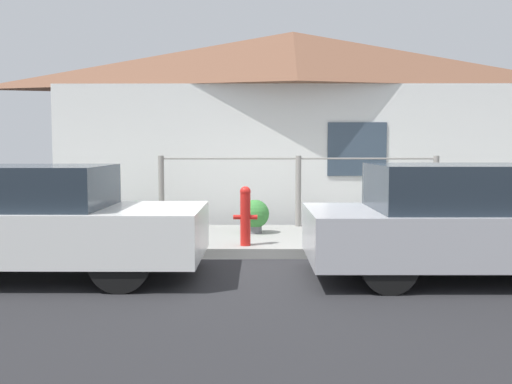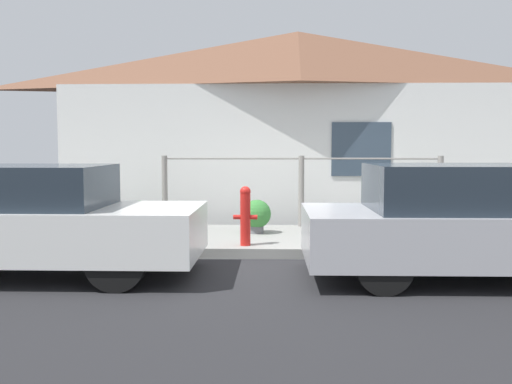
{
  "view_description": "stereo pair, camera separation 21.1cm",
  "coord_description": "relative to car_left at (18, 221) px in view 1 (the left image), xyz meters",
  "views": [
    {
      "loc": [
        -0.67,
        -7.7,
        1.55
      ],
      "look_at": [
        -0.73,
        0.3,
        0.9
      ],
      "focal_mm": 40.0,
      "sensor_mm": 36.0,
      "label": 1
    },
    {
      "loc": [
        -0.46,
        -7.7,
        1.55
      ],
      "look_at": [
        -0.73,
        0.3,
        0.9
      ],
      "focal_mm": 40.0,
      "sensor_mm": 36.0,
      "label": 2
    }
  ],
  "objects": [
    {
      "name": "ground_plane",
      "position": [
        3.51,
        1.09,
        -0.67
      ],
      "size": [
        60.0,
        60.0,
        0.0
      ],
      "primitive_type": "plane",
      "color": "#262628"
    },
    {
      "name": "potted_plant_near_hydrant",
      "position": [
        2.76,
        2.51,
        -0.23
      ],
      "size": [
        0.46,
        0.46,
        0.54
      ],
      "color": "slate",
      "rests_on": "sidewalk"
    },
    {
      "name": "house",
      "position": [
        3.52,
        5.07,
        2.4
      ],
      "size": [
        9.54,
        2.23,
        3.86
      ],
      "color": "white",
      "rests_on": "ground_plane"
    },
    {
      "name": "sidewalk",
      "position": [
        3.51,
        2.29,
        -0.6
      ],
      "size": [
        24.0,
        2.38,
        0.14
      ],
      "color": "gray",
      "rests_on": "ground_plane"
    },
    {
      "name": "car_right",
      "position": [
        5.42,
        -0.0,
        -0.01
      ],
      "size": [
        4.13,
        1.69,
        1.34
      ],
      "rotation": [
        0.0,
        0.0,
        0.01
      ],
      "color": "#B7B7BC",
      "rests_on": "ground_plane"
    },
    {
      "name": "fire_hydrant",
      "position": [
        2.64,
        1.38,
        -0.09
      ],
      "size": [
        0.34,
        0.15,
        0.84
      ],
      "color": "red",
      "rests_on": "sidewalk"
    },
    {
      "name": "potted_plant_corner",
      "position": [
        5.73,
        3.1,
        -0.22
      ],
      "size": [
        0.44,
        0.44,
        0.57
      ],
      "color": "slate",
      "rests_on": "sidewalk"
    },
    {
      "name": "car_left",
      "position": [
        0.0,
        0.0,
        0.0
      ],
      "size": [
        4.25,
        1.63,
        1.32
      ],
      "rotation": [
        0.0,
        0.0,
        0.0
      ],
      "color": "white",
      "rests_on": "ground_plane"
    },
    {
      "name": "fence",
      "position": [
        3.51,
        3.33,
        0.15
      ],
      "size": [
        4.9,
        0.1,
        1.24
      ],
      "color": "gray",
      "rests_on": "sidewalk"
    },
    {
      "name": "potted_plant_by_fence",
      "position": [
        0.71,
        3.13,
        -0.28
      ],
      "size": [
        0.35,
        0.35,
        0.47
      ],
      "color": "slate",
      "rests_on": "sidewalk"
    }
  ]
}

